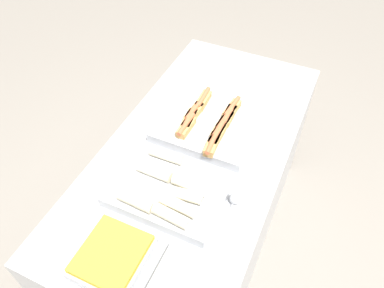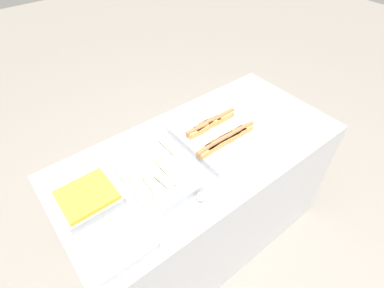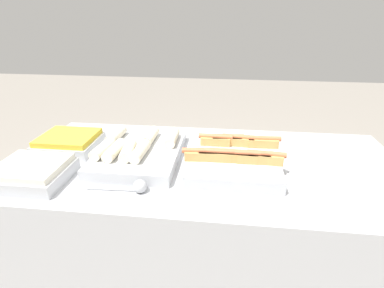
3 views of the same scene
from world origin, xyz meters
TOP-DOWN VIEW (x-y plane):
  - ground_plane at (0.00, 0.00)m, footprint 12.00×12.00m
  - counter at (0.00, 0.00)m, footprint 1.64×0.79m
  - tray_hotdogs at (0.11, -0.00)m, footprint 0.40×0.45m
  - tray_wraps at (-0.30, -0.00)m, footprint 0.34×0.46m
  - tray_side_back at (-0.64, 0.05)m, footprint 0.26×0.23m
  - serving_spoon_near at (-0.23, -0.26)m, footprint 0.22×0.05m

SIDE VIEW (x-z plane):
  - ground_plane at x=0.00m, z-range 0.00..0.00m
  - counter at x=0.00m, z-range 0.00..0.89m
  - serving_spoon_near at x=-0.23m, z-range 0.89..0.94m
  - tray_wraps at x=-0.30m, z-range 0.88..0.98m
  - tray_side_back at x=-0.64m, z-range 0.89..0.97m
  - tray_hotdogs at x=0.11m, z-range 0.88..0.98m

